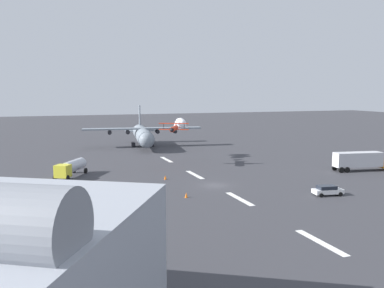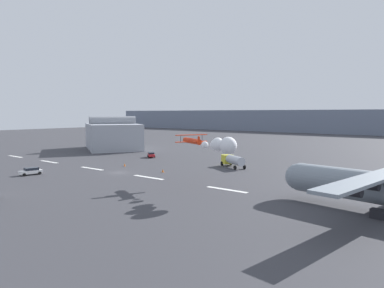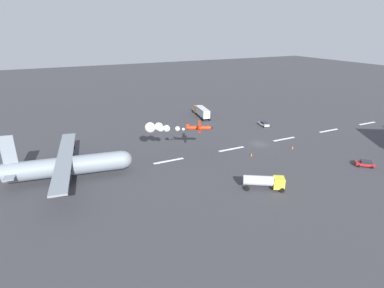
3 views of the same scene
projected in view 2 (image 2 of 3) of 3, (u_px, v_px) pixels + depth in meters
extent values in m
plane|color=#38383D|center=(118.00, 173.00, 78.20)|extent=(440.00, 440.00, 0.00)
cube|color=white|center=(16.00, 156.00, 107.12)|extent=(8.00, 0.90, 0.01)
cube|color=white|center=(49.00, 162.00, 95.55)|extent=(8.00, 0.90, 0.01)
cube|color=white|center=(92.00, 168.00, 83.98)|extent=(8.00, 0.90, 0.01)
cube|color=white|center=(149.00, 177.00, 72.41)|extent=(8.00, 0.90, 0.01)
cube|color=white|center=(227.00, 190.00, 60.84)|extent=(8.00, 0.90, 0.01)
cube|color=slate|center=(352.00, 122.00, 220.76)|extent=(396.00, 16.00, 14.96)
sphere|color=gray|center=(298.00, 177.00, 54.63)|extent=(3.98, 3.98, 3.98)
cylinder|color=black|center=(369.00, 185.00, 43.11)|extent=(2.54, 1.45, 1.10)
cylinder|color=black|center=(351.00, 191.00, 39.73)|extent=(2.54, 1.45, 1.10)
cylinder|color=red|center=(192.00, 141.00, 65.69)|extent=(5.91, 3.56, 0.98)
cube|color=red|center=(192.00, 142.00, 65.88)|extent=(3.32, 5.90, 0.12)
cube|color=red|center=(192.00, 135.00, 65.78)|extent=(3.32, 5.90, 0.12)
cylinder|color=black|center=(181.00, 139.00, 64.89)|extent=(0.08, 0.08, 1.25)
cylinder|color=black|center=(202.00, 138.00, 66.77)|extent=(0.08, 0.08, 1.25)
cube|color=red|center=(199.00, 139.00, 63.18)|extent=(0.67, 0.40, 1.10)
cube|color=red|center=(199.00, 142.00, 63.22)|extent=(1.42, 2.06, 0.08)
cone|color=black|center=(184.00, 140.00, 68.75)|extent=(1.00, 1.06, 0.84)
sphere|color=white|center=(204.00, 144.00, 62.41)|extent=(0.70, 0.70, 0.70)
sphere|color=white|center=(205.00, 145.00, 60.84)|extent=(1.22, 1.22, 1.22)
sphere|color=white|center=(215.00, 145.00, 58.61)|extent=(1.72, 1.72, 1.72)
sphere|color=white|center=(218.00, 146.00, 57.07)|extent=(1.85, 1.85, 1.85)
sphere|color=white|center=(218.00, 144.00, 56.47)|extent=(2.15, 2.15, 2.15)
sphere|color=white|center=(228.00, 145.00, 54.83)|extent=(2.67, 2.67, 2.67)
cube|color=yellow|center=(227.00, 159.00, 88.32)|extent=(3.13, 3.19, 2.20)
cylinder|color=#B7BCC6|center=(235.00, 160.00, 84.39)|extent=(6.35, 5.00, 2.10)
cylinder|color=black|center=(222.00, 164.00, 88.56)|extent=(1.02, 0.79, 1.00)
cylinder|color=black|center=(235.00, 168.00, 81.96)|extent=(1.02, 0.79, 1.00)
cylinder|color=black|center=(231.00, 163.00, 89.38)|extent=(1.02, 0.79, 1.00)
cylinder|color=black|center=(244.00, 167.00, 82.79)|extent=(1.02, 0.79, 1.00)
cube|color=white|center=(31.00, 172.00, 75.21)|extent=(2.44, 4.67, 0.65)
cube|color=#1E232D|center=(31.00, 169.00, 75.30)|extent=(2.04, 2.89, 0.55)
cylinder|color=black|center=(24.00, 175.00, 73.53)|extent=(0.31, 0.67, 0.64)
cylinder|color=black|center=(40.00, 173.00, 75.64)|extent=(0.31, 0.67, 0.64)
cylinder|color=black|center=(21.00, 174.00, 74.84)|extent=(0.31, 0.67, 0.64)
cylinder|color=black|center=(37.00, 172.00, 76.95)|extent=(0.31, 0.67, 0.64)
cube|color=#B21E23|center=(151.00, 155.00, 104.91)|extent=(4.32, 4.06, 0.65)
cube|color=#1E232D|center=(151.00, 153.00, 105.06)|extent=(2.97, 2.87, 0.55)
cylinder|color=black|center=(155.00, 157.00, 103.70)|extent=(0.63, 0.58, 0.64)
cylinder|color=black|center=(154.00, 156.00, 106.53)|extent=(0.63, 0.58, 0.64)
cylinder|color=black|center=(149.00, 157.00, 103.35)|extent=(0.63, 0.58, 0.64)
cylinder|color=black|center=(148.00, 156.00, 106.19)|extent=(0.63, 0.58, 0.64)
cube|color=#9EA3AD|center=(113.00, 136.00, 128.84)|extent=(30.72, 27.74, 9.06)
cylinder|color=gray|center=(113.00, 121.00, 128.37)|extent=(11.37, 15.70, 3.60)
cone|color=orange|center=(125.00, 165.00, 87.40)|extent=(0.44, 0.44, 0.75)
cone|color=orange|center=(163.00, 171.00, 78.58)|extent=(0.44, 0.44, 0.75)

